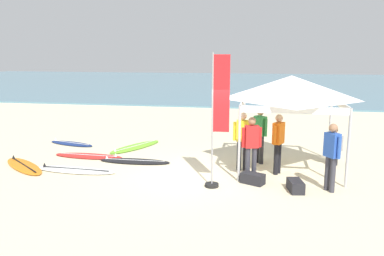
{
  "coord_description": "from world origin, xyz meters",
  "views": [
    {
      "loc": [
        1.76,
        -10.29,
        3.43
      ],
      "look_at": [
        -0.37,
        1.78,
        1.0
      ],
      "focal_mm": 36.46,
      "sensor_mm": 36.0,
      "label": 1
    }
  ],
  "objects_px": {
    "surfboard_white": "(75,170)",
    "canopy_tent": "(291,88)",
    "person_green": "(260,132)",
    "person_red": "(251,144)",
    "surfboard_orange": "(24,166)",
    "banner_flag": "(217,127)",
    "gear_bag_by_pole": "(295,186)",
    "person_blue": "(332,153)",
    "person_yellow": "(243,137)",
    "surfboard_black": "(135,161)",
    "surfboard_navy": "(71,143)",
    "surfboard_red": "(89,156)",
    "person_grey": "(333,144)",
    "surfboard_lime": "(135,147)",
    "person_orange": "(278,140)",
    "gear_bag_near_tent": "(253,178)"
  },
  "relations": [
    {
      "from": "person_red",
      "to": "gear_bag_by_pole",
      "type": "distance_m",
      "value": 1.61
    },
    {
      "from": "surfboard_navy",
      "to": "person_blue",
      "type": "bearing_deg",
      "value": -21.79
    },
    {
      "from": "person_blue",
      "to": "person_yellow",
      "type": "relative_size",
      "value": 1.0
    },
    {
      "from": "surfboard_white",
      "to": "banner_flag",
      "type": "relative_size",
      "value": 0.73
    },
    {
      "from": "person_blue",
      "to": "surfboard_black",
      "type": "bearing_deg",
      "value": 163.94
    },
    {
      "from": "canopy_tent",
      "to": "surfboard_orange",
      "type": "relative_size",
      "value": 1.28
    },
    {
      "from": "banner_flag",
      "to": "person_red",
      "type": "bearing_deg",
      "value": 43.19
    },
    {
      "from": "surfboard_white",
      "to": "surfboard_red",
      "type": "relative_size",
      "value": 1.05
    },
    {
      "from": "surfboard_orange",
      "to": "gear_bag_by_pole",
      "type": "xyz_separation_m",
      "value": [
        7.87,
        -0.69,
        0.1
      ]
    },
    {
      "from": "surfboard_orange",
      "to": "gear_bag_near_tent",
      "type": "relative_size",
      "value": 3.71
    },
    {
      "from": "surfboard_lime",
      "to": "canopy_tent",
      "type": "bearing_deg",
      "value": -17.88
    },
    {
      "from": "surfboard_orange",
      "to": "banner_flag",
      "type": "height_order",
      "value": "banner_flag"
    },
    {
      "from": "surfboard_black",
      "to": "person_blue",
      "type": "relative_size",
      "value": 1.32
    },
    {
      "from": "canopy_tent",
      "to": "person_grey",
      "type": "distance_m",
      "value": 2.31
    },
    {
      "from": "surfboard_navy",
      "to": "person_red",
      "type": "relative_size",
      "value": 1.16
    },
    {
      "from": "surfboard_navy",
      "to": "surfboard_orange",
      "type": "height_order",
      "value": "same"
    },
    {
      "from": "surfboard_orange",
      "to": "person_grey",
      "type": "xyz_separation_m",
      "value": [
        9.17,
        1.85,
        0.62
      ]
    },
    {
      "from": "surfboard_red",
      "to": "person_grey",
      "type": "relative_size",
      "value": 1.98
    },
    {
      "from": "surfboard_red",
      "to": "banner_flag",
      "type": "height_order",
      "value": "banner_flag"
    },
    {
      "from": "banner_flag",
      "to": "gear_bag_by_pole",
      "type": "height_order",
      "value": "banner_flag"
    },
    {
      "from": "surfboard_navy",
      "to": "gear_bag_by_pole",
      "type": "distance_m",
      "value": 8.63
    },
    {
      "from": "person_grey",
      "to": "gear_bag_near_tent",
      "type": "xyz_separation_m",
      "value": [
        -2.36,
        -2.15,
        -0.52
      ]
    },
    {
      "from": "canopy_tent",
      "to": "gear_bag_near_tent",
      "type": "relative_size",
      "value": 4.74
    },
    {
      "from": "surfboard_white",
      "to": "surfboard_orange",
      "type": "relative_size",
      "value": 1.12
    },
    {
      "from": "surfboard_black",
      "to": "person_red",
      "type": "height_order",
      "value": "person_red"
    },
    {
      "from": "surfboard_orange",
      "to": "gear_bag_by_pole",
      "type": "bearing_deg",
      "value": -5.0
    },
    {
      "from": "surfboard_white",
      "to": "person_orange",
      "type": "relative_size",
      "value": 1.46
    },
    {
      "from": "canopy_tent",
      "to": "surfboard_black",
      "type": "bearing_deg",
      "value": -178.6
    },
    {
      "from": "surfboard_lime",
      "to": "person_orange",
      "type": "relative_size",
      "value": 1.43
    },
    {
      "from": "surfboard_black",
      "to": "surfboard_white",
      "type": "height_order",
      "value": "same"
    },
    {
      "from": "surfboard_lime",
      "to": "gear_bag_by_pole",
      "type": "relative_size",
      "value": 4.09
    },
    {
      "from": "surfboard_black",
      "to": "surfboard_navy",
      "type": "distance_m",
      "value": 3.6
    },
    {
      "from": "surfboard_white",
      "to": "person_orange",
      "type": "distance_m",
      "value": 5.89
    },
    {
      "from": "surfboard_white",
      "to": "surfboard_orange",
      "type": "height_order",
      "value": "same"
    },
    {
      "from": "surfboard_white",
      "to": "person_red",
      "type": "distance_m",
      "value": 5.13
    },
    {
      "from": "banner_flag",
      "to": "gear_bag_by_pole",
      "type": "distance_m",
      "value": 2.44
    },
    {
      "from": "person_green",
      "to": "person_red",
      "type": "bearing_deg",
      "value": -97.66
    },
    {
      "from": "surfboard_white",
      "to": "gear_bag_near_tent",
      "type": "distance_m",
      "value": 5.11
    },
    {
      "from": "surfboard_navy",
      "to": "surfboard_lime",
      "type": "xyz_separation_m",
      "value": [
        2.51,
        -0.05,
        -0.0
      ]
    },
    {
      "from": "gear_bag_near_tent",
      "to": "person_grey",
      "type": "bearing_deg",
      "value": 42.36
    },
    {
      "from": "banner_flag",
      "to": "gear_bag_near_tent",
      "type": "bearing_deg",
      "value": 24.3
    },
    {
      "from": "surfboard_orange",
      "to": "person_orange",
      "type": "distance_m",
      "value": 7.56
    },
    {
      "from": "surfboard_navy",
      "to": "banner_flag",
      "type": "bearing_deg",
      "value": -31.94
    },
    {
      "from": "surfboard_white",
      "to": "canopy_tent",
      "type": "bearing_deg",
      "value": 11.99
    },
    {
      "from": "surfboard_black",
      "to": "surfboard_navy",
      "type": "relative_size",
      "value": 1.13
    },
    {
      "from": "canopy_tent",
      "to": "surfboard_red",
      "type": "height_order",
      "value": "canopy_tent"
    },
    {
      "from": "person_green",
      "to": "gear_bag_near_tent",
      "type": "bearing_deg",
      "value": -94.27
    },
    {
      "from": "surfboard_black",
      "to": "person_green",
      "type": "height_order",
      "value": "person_green"
    },
    {
      "from": "canopy_tent",
      "to": "banner_flag",
      "type": "height_order",
      "value": "banner_flag"
    },
    {
      "from": "person_orange",
      "to": "person_grey",
      "type": "xyz_separation_m",
      "value": [
        1.7,
        1.18,
        -0.33
      ]
    }
  ]
}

